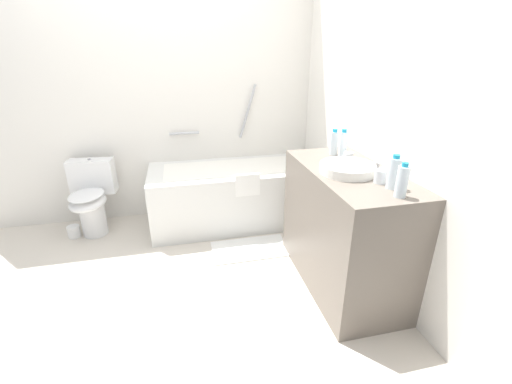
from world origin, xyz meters
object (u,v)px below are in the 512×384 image
Objects in this scene: sink_basin at (347,169)px; toilet_paper_roll at (74,231)px; bath_mat at (250,249)px; drinking_glass_1 at (348,157)px; water_bottle_3 at (402,181)px; drinking_glass_0 at (380,176)px; sink_faucet at (376,167)px; water_bottle_2 at (334,143)px; water_bottle_0 at (394,173)px; water_bottle_1 at (343,146)px; bathtub at (236,193)px; toilet at (91,197)px.

toilet_paper_roll is (-2.07, 1.20, -0.86)m from sink_basin.
sink_basin is at bearing -30.00° from toilet_paper_roll.
bath_mat is at bearing 130.35° from sink_basin.
toilet_paper_roll is (-2.18, 1.00, -0.87)m from drinking_glass_1.
drinking_glass_0 is at bearing 87.08° from water_bottle_3.
water_bottle_2 reaches higher than sink_faucet.
water_bottle_0 is 1.81× the size of toilet_paper_roll.
water_bottle_1 reaches higher than water_bottle_0.
water_bottle_3 is at bearing -91.22° from drinking_glass_1.
bath_mat is (-0.62, 0.81, -0.92)m from drinking_glass_0.
bathtub is 1.20m from water_bottle_2.
water_bottle_0 reaches higher than water_bottle_3.
water_bottle_3 is 1.75× the size of toilet_paper_roll.
water_bottle_2 is (-0.03, 0.71, -0.00)m from water_bottle_0.
sink_faucet is 1.30m from bath_mat.
drinking_glass_0 is 2.73m from toilet_paper_roll.
toilet_paper_roll is (-2.18, 1.40, -0.87)m from drinking_glass_0.
toilet_paper_roll is (-2.28, 1.20, -0.86)m from sink_faucet.
water_bottle_1 is 1.14× the size of water_bottle_2.
drinking_glass_0 is 1.07× the size of drinking_glass_1.
sink_basin reaches higher than toilet.
drinking_glass_1 reaches higher than toilet.
sink_faucet is 2.71m from toilet_paper_roll.
toilet is 1.56m from bath_mat.
drinking_glass_0 is at bearing -65.35° from bathtub.
sink_faucet is at bearing -27.74° from toilet_paper_roll.
water_bottle_2 is 0.62m from drinking_glass_0.
sink_basin is 1.78× the size of water_bottle_0.
water_bottle_2 is 0.29× the size of bath_mat.
sink_basin is 1.84× the size of water_bottle_3.
water_bottle_3 reaches higher than bath_mat.
sink_basin is at bearing -118.45° from drinking_glass_1.
toilet_paper_roll reaches higher than bath_mat.
drinking_glass_1 is at bearing -33.07° from bath_mat.
toilet_paper_roll is (-1.56, 0.59, 0.05)m from bath_mat.
water_bottle_1 is at bearing 110.40° from sink_faucet.
water_bottle_2 is 2.48m from toilet_paper_roll.
water_bottle_2 is at bearing 77.09° from sink_basin.
drinking_glass_1 is at bearing 91.97° from water_bottle_0.
sink_faucet is 0.43m from water_bottle_2.
sink_basin is 1.61× the size of water_bottle_1.
water_bottle_0 is 0.30× the size of bath_mat.
sink_faucet is 0.23m from drinking_glass_0.
bath_mat is at bearing 139.78° from sink_faucet.
water_bottle_3 reaches higher than drinking_glass_0.
drinking_glass_0 is (0.11, -0.21, 0.01)m from sink_basin.
water_bottle_0 is (-0.08, -0.30, 0.06)m from sink_faucet.
water_bottle_2 reaches higher than toilet.
sink_basin is 1.21m from bath_mat.
water_bottle_2 is 2.41× the size of drinking_glass_0.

